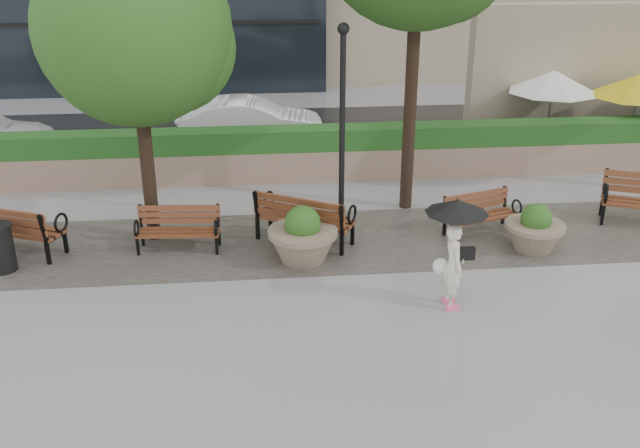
{
  "coord_description": "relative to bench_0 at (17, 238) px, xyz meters",
  "views": [
    {
      "loc": [
        -1.97,
        -10.5,
        6.18
      ],
      "look_at": [
        -0.79,
        1.36,
        1.1
      ],
      "focal_mm": 40.0,
      "sensor_mm": 36.0,
      "label": 1
    }
  ],
  "objects": [
    {
      "name": "patio_umb_white",
      "position": [
        13.29,
        5.72,
        1.68
      ],
      "size": [
        2.5,
        2.5,
        2.3
      ],
      "color": "black",
      "rests_on": "ground"
    },
    {
      "name": "bench_3",
      "position": [
        9.57,
        0.02,
        -0.06
      ],
      "size": [
        1.72,
        1.11,
        0.86
      ],
      "rotation": [
        0.0,
        0.0,
        0.32
      ],
      "color": "brown",
      "rests_on": "ground"
    },
    {
      "name": "planter_left",
      "position": [
        5.69,
        -0.92,
        0.13
      ],
      "size": [
        1.36,
        1.36,
        1.14
      ],
      "color": "#7F6B56",
      "rests_on": "ground"
    },
    {
      "name": "bench_0",
      "position": [
        0.0,
        0.0,
        0.0
      ],
      "size": [
        2.11,
        1.5,
        1.06
      ],
      "rotation": [
        0.0,
        0.0,
        2.73
      ],
      "color": "brown",
      "rests_on": "ground"
    },
    {
      "name": "bench_2",
      "position": [
        5.79,
        -0.07,
        0.01
      ],
      "size": [
        2.13,
        1.7,
        1.08
      ],
      "rotation": [
        0.0,
        0.0,
        2.62
      ],
      "color": "brown",
      "rests_on": "ground"
    },
    {
      "name": "hedge_wall",
      "position": [
        6.75,
        3.94,
        0.35
      ],
      "size": [
        24.0,
        0.8,
        1.35
      ],
      "color": "#967761",
      "rests_on": "ground"
    },
    {
      "name": "patio_umb_yellow_a",
      "position": [
        15.43,
        4.99,
        1.68
      ],
      "size": [
        2.5,
        2.5,
        2.3
      ],
      "color": "black",
      "rests_on": "ground"
    },
    {
      "name": "pedestrian",
      "position": [
        8.1,
        -2.95,
        0.87
      ],
      "size": [
        1.06,
        1.06,
        1.95
      ],
      "rotation": [
        0.0,
        0.0,
        1.59
      ],
      "color": "#EEE3C8",
      "rests_on": "ground"
    },
    {
      "name": "asphalt_street",
      "position": [
        6.75,
        7.94,
        -0.31
      ],
      "size": [
        40.0,
        7.0,
        0.0
      ],
      "primitive_type": "cube",
      "color": "black",
      "rests_on": "ground"
    },
    {
      "name": "planter_right",
      "position": [
        10.39,
        -0.89,
        0.08
      ],
      "size": [
        1.19,
        1.19,
        1.0
      ],
      "color": "#7F6B56",
      "rests_on": "ground"
    },
    {
      "name": "bench_1",
      "position": [
        3.23,
        -0.2,
        -0.05
      ],
      "size": [
        1.71,
        0.79,
        0.89
      ],
      "rotation": [
        0.0,
        0.0,
        -0.08
      ],
      "color": "brown",
      "rests_on": "ground"
    },
    {
      "name": "lamppost",
      "position": [
        6.62,
        0.47,
        1.62
      ],
      "size": [
        0.28,
        0.28,
        4.38
      ],
      "color": "black",
      "rests_on": "ground"
    },
    {
      "name": "ground",
      "position": [
        6.75,
        -3.06,
        -0.31
      ],
      "size": [
        100.0,
        100.0,
        0.0
      ],
      "primitive_type": "plane",
      "color": "gray",
      "rests_on": "ground"
    },
    {
      "name": "cobble_strip",
      "position": [
        6.75,
        -0.06,
        -0.31
      ],
      "size": [
        28.0,
        3.2,
        0.01
      ],
      "primitive_type": "cube",
      "color": "#383330",
      "rests_on": "ground"
    },
    {
      "name": "cafe_wall",
      "position": [
        16.25,
        6.94,
        1.69
      ],
      "size": [
        10.0,
        0.6,
        4.0
      ],
      "primitive_type": "cube",
      "color": "tan",
      "rests_on": "ground"
    },
    {
      "name": "trash_bin",
      "position": [
        -0.04,
        -0.8,
        0.14
      ],
      "size": [
        0.54,
        0.54,
        0.9
      ],
      "primitive_type": "cylinder",
      "color": "black",
      "rests_on": "ground"
    },
    {
      "name": "tree_0",
      "position": [
        2.8,
        0.55,
        3.88
      ],
      "size": [
        3.74,
        3.69,
        6.16
      ],
      "color": "black",
      "rests_on": "ground"
    },
    {
      "name": "car_right",
      "position": [
        4.77,
        7.01,
        0.39
      ],
      "size": [
        4.33,
        1.7,
        1.41
      ],
      "primitive_type": "imported",
      "rotation": [
        0.0,
        0.0,
        1.52
      ],
      "color": "silver",
      "rests_on": "ground"
    }
  ]
}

